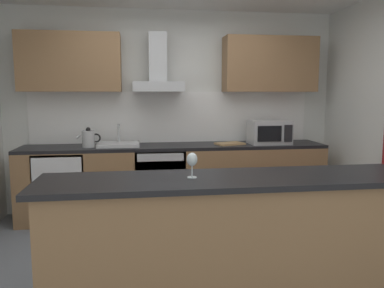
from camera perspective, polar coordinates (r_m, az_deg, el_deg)
The scene contains 14 objects.
ground at distance 3.58m, azimuth 0.06°, elevation -18.06°, with size 5.27×4.66×0.02m, color slate.
wall_back at distance 5.11m, azimuth -2.95°, elevation 4.87°, with size 5.27×0.12×2.60m, color silver.
backsplash_tile at distance 5.04m, azimuth -2.87°, elevation 4.03°, with size 3.63×0.02×0.66m, color white.
counter_back at distance 4.85m, azimuth -2.48°, elevation -5.42°, with size 3.76×0.60×0.90m.
counter_island at distance 2.86m, azimuth 5.94°, elevation -14.13°, with size 2.72×0.64×0.95m.
upper_cabinets at distance 4.89m, azimuth -2.75°, elevation 11.90°, with size 3.71×0.32×0.70m.
oven at distance 4.81m, azimuth -4.86°, elevation -5.44°, with size 0.60×0.62×0.80m.
refrigerator at distance 4.89m, azimuth -18.74°, elevation -6.01°, with size 0.58×0.60×0.85m.
microwave at distance 4.96m, azimuth 11.43°, elevation 1.75°, with size 0.50×0.38×0.30m.
sink at distance 4.73m, azimuth -10.88°, elevation 0.01°, with size 0.50×0.40×0.26m.
kettle at distance 4.71m, azimuth -15.17°, elevation 0.79°, with size 0.29×0.15×0.24m.
range_hood at distance 4.82m, azimuth -5.13°, elevation 10.48°, with size 0.62×0.45×0.72m.
wine_glass at distance 2.66m, azimuth 0.00°, elevation -2.46°, with size 0.08×0.08×0.18m.
chopping_board at distance 4.83m, azimuth 5.66°, elevation 0.06°, with size 0.34×0.22×0.02m, color tan.
Camera 1 is at (-0.46, -3.20, 1.54)m, focal length 35.77 mm.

